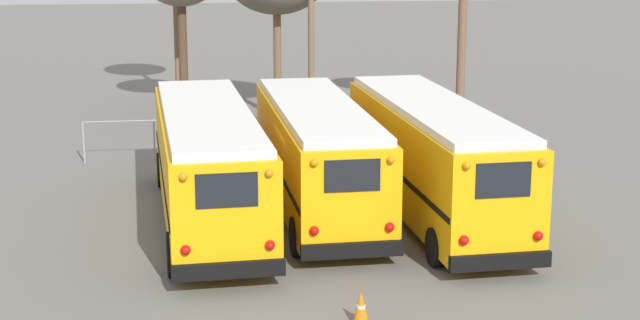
# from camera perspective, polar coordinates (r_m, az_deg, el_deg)

# --- Properties ---
(ground_plane) EXTENTS (160.00, 160.00, 0.00)m
(ground_plane) POSITION_cam_1_polar(r_m,az_deg,el_deg) (26.43, 0.16, -3.62)
(ground_plane) COLOR #66635E
(school_bus_0) EXTENTS (3.03, 10.97, 3.08)m
(school_bus_0) POSITION_cam_1_polar(r_m,az_deg,el_deg) (26.11, -6.53, -0.08)
(school_bus_0) COLOR #E5A00C
(school_bus_0) RESTS_ON ground
(school_bus_1) EXTENTS (2.69, 10.19, 3.03)m
(school_bus_1) POSITION_cam_1_polar(r_m,az_deg,el_deg) (27.03, -0.15, 0.38)
(school_bus_1) COLOR #E5A00C
(school_bus_1) RESTS_ON ground
(school_bus_2) EXTENTS (2.86, 10.76, 3.15)m
(school_bus_2) POSITION_cam_1_polar(r_m,az_deg,el_deg) (26.70, 6.56, 0.25)
(school_bus_2) COLOR #E5A00C
(school_bus_2) RESTS_ON ground
(utility_pole) EXTENTS (1.80, 0.25, 9.08)m
(utility_pole) POSITION_cam_1_polar(r_m,az_deg,el_deg) (38.82, -0.52, 8.96)
(utility_pole) COLOR brown
(utility_pole) RESTS_ON ground
(fence_line) EXTENTS (14.11, 0.06, 1.42)m
(fence_line) POSITION_cam_1_polar(r_m,az_deg,el_deg) (33.73, -1.66, 1.81)
(fence_line) COLOR #939399
(fence_line) RESTS_ON ground
(traffic_cone) EXTENTS (0.36, 0.36, 0.70)m
(traffic_cone) POSITION_cam_1_polar(r_m,az_deg,el_deg) (19.70, 2.41, -8.62)
(traffic_cone) COLOR orange
(traffic_cone) RESTS_ON ground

